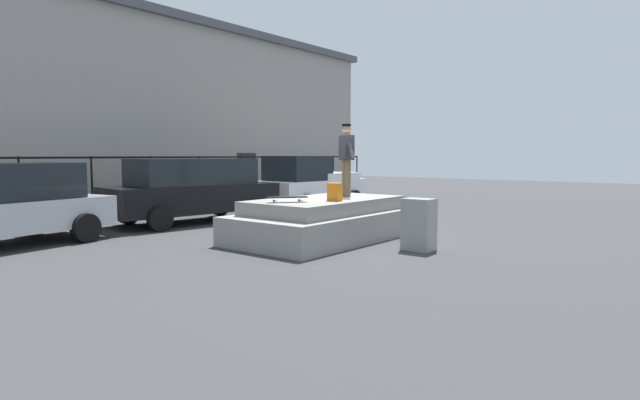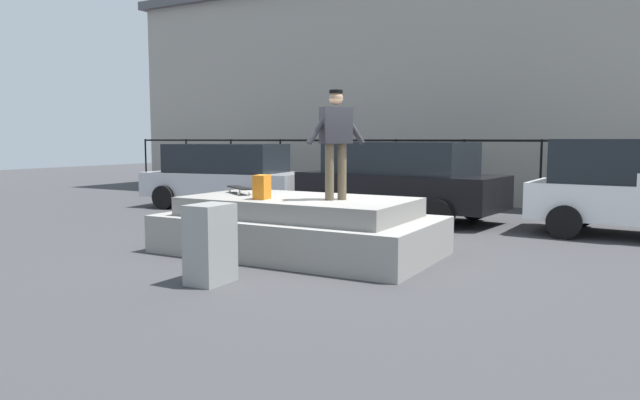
{
  "view_description": "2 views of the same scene",
  "coord_description": "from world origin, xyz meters",
  "px_view_note": "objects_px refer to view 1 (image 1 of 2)",
  "views": [
    {
      "loc": [
        -9.69,
        -7.49,
        1.91
      ],
      "look_at": [
        -0.11,
        0.15,
        0.83
      ],
      "focal_mm": 28.71,
      "sensor_mm": 36.0,
      "label": 1
    },
    {
      "loc": [
        4.48,
        -8.59,
        1.88
      ],
      "look_at": [
        -0.67,
        0.55,
        0.79
      ],
      "focal_mm": 33.08,
      "sensor_mm": 36.0,
      "label": 2
    }
  ],
  "objects_px": {
    "car_black_hatchback_mid": "(193,189)",
    "car_white_pickup_far": "(309,183)",
    "skateboard": "(288,198)",
    "utility_box": "(419,224)",
    "skateboarder": "(346,154)",
    "backpack": "(335,192)"
  },
  "relations": [
    {
      "from": "car_black_hatchback_mid",
      "to": "utility_box",
      "type": "bearing_deg",
      "value": -88.55
    },
    {
      "from": "skateboarder",
      "to": "backpack",
      "type": "xyz_separation_m",
      "value": [
        -1.08,
        -0.47,
        -0.81
      ]
    },
    {
      "from": "car_black_hatchback_mid",
      "to": "utility_box",
      "type": "height_order",
      "value": "car_black_hatchback_mid"
    },
    {
      "from": "skateboarder",
      "to": "backpack",
      "type": "relative_size",
      "value": 4.42
    },
    {
      "from": "backpack",
      "to": "car_black_hatchback_mid",
      "type": "relative_size",
      "value": 0.08
    },
    {
      "from": "backpack",
      "to": "utility_box",
      "type": "bearing_deg",
      "value": 4.17
    },
    {
      "from": "backpack",
      "to": "utility_box",
      "type": "relative_size",
      "value": 0.37
    },
    {
      "from": "skateboarder",
      "to": "car_white_pickup_far",
      "type": "bearing_deg",
      "value": 48.12
    },
    {
      "from": "skateboarder",
      "to": "car_black_hatchback_mid",
      "type": "bearing_deg",
      "value": 99.96
    },
    {
      "from": "car_black_hatchback_mid",
      "to": "car_white_pickup_far",
      "type": "distance_m",
      "value": 4.95
    },
    {
      "from": "skateboard",
      "to": "car_white_pickup_far",
      "type": "distance_m",
      "value": 7.56
    },
    {
      "from": "backpack",
      "to": "car_black_hatchback_mid",
      "type": "height_order",
      "value": "car_black_hatchback_mid"
    },
    {
      "from": "skateboard",
      "to": "backpack",
      "type": "relative_size",
      "value": 2.06
    },
    {
      "from": "skateboarder",
      "to": "backpack",
      "type": "distance_m",
      "value": 1.43
    },
    {
      "from": "backpack",
      "to": "car_black_hatchback_mid",
      "type": "distance_m",
      "value": 5.21
    },
    {
      "from": "skateboarder",
      "to": "utility_box",
      "type": "xyz_separation_m",
      "value": [
        -0.65,
        -2.27,
        -1.41
      ]
    },
    {
      "from": "skateboard",
      "to": "car_black_hatchback_mid",
      "type": "relative_size",
      "value": 0.16
    },
    {
      "from": "car_white_pickup_far",
      "to": "utility_box",
      "type": "xyz_separation_m",
      "value": [
        -4.77,
        -6.85,
        -0.41
      ]
    },
    {
      "from": "car_white_pickup_far",
      "to": "skateboard",
      "type": "bearing_deg",
      "value": -143.55
    },
    {
      "from": "skateboard",
      "to": "utility_box",
      "type": "distance_m",
      "value": 2.75
    },
    {
      "from": "skateboard",
      "to": "skateboarder",
      "type": "bearing_deg",
      "value": -2.88
    },
    {
      "from": "car_black_hatchback_mid",
      "to": "car_white_pickup_far",
      "type": "xyz_separation_m",
      "value": [
        4.94,
        -0.14,
        -0.03
      ]
    }
  ]
}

